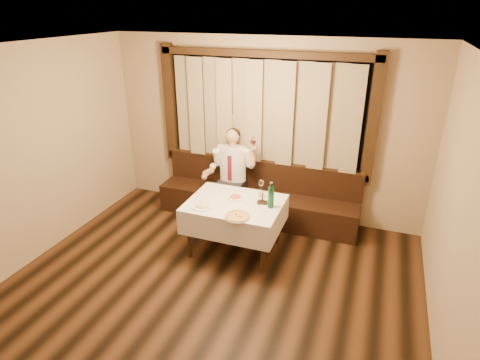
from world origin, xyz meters
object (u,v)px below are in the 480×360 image
(banquette, at_px, (258,200))
(pasta_cream, at_px, (202,204))
(seated_man, at_px, (231,168))
(pizza, at_px, (237,216))
(cruet_caddy, at_px, (262,200))
(green_bottle, at_px, (271,197))
(pasta_red, at_px, (235,196))
(dining_table, at_px, (235,209))

(banquette, distance_m, pasta_cream, 1.43)
(seated_man, bearing_deg, pizza, -65.87)
(cruet_caddy, distance_m, seated_man, 1.15)
(cruet_caddy, bearing_deg, pizza, -120.55)
(green_bottle, relative_size, seated_man, 0.25)
(pasta_red, distance_m, pasta_cream, 0.51)
(banquette, height_order, seated_man, seated_man)
(pasta_red, distance_m, cruet_caddy, 0.40)
(pasta_cream, bearing_deg, pizza, -11.25)
(green_bottle, xyz_separation_m, cruet_caddy, (-0.13, 0.06, -0.10))
(banquette, distance_m, pizza, 1.49)
(pasta_cream, relative_size, green_bottle, 0.81)
(banquette, relative_size, green_bottle, 8.96)
(dining_table, distance_m, green_bottle, 0.56)
(pasta_red, bearing_deg, pizza, -66.74)
(dining_table, relative_size, pasta_red, 5.32)
(dining_table, distance_m, cruet_caddy, 0.40)
(banquette, bearing_deg, pasta_red, -92.54)
(pasta_red, height_order, pasta_cream, pasta_cream)
(banquette, distance_m, seated_man, 0.68)
(pasta_cream, height_order, green_bottle, green_bottle)
(green_bottle, bearing_deg, seated_man, 134.83)
(banquette, bearing_deg, green_bottle, -63.76)
(pasta_red, relative_size, pasta_cream, 0.82)
(dining_table, bearing_deg, pasta_red, 107.53)
(dining_table, height_order, green_bottle, green_bottle)
(pasta_cream, bearing_deg, pasta_red, 51.96)
(green_bottle, distance_m, cruet_caddy, 0.17)
(pasta_cream, distance_m, green_bottle, 0.90)
(pizza, height_order, green_bottle, green_bottle)
(dining_table, xyz_separation_m, pasta_cream, (-0.35, -0.27, 0.15))
(banquette, height_order, pasta_red, banquette)
(dining_table, xyz_separation_m, seated_man, (-0.41, 0.93, 0.19))
(banquette, distance_m, green_bottle, 1.26)
(pizza, bearing_deg, banquette, 97.22)
(banquette, bearing_deg, pasta_cream, -105.23)
(cruet_caddy, bearing_deg, pasta_cream, -162.41)
(pasta_cream, bearing_deg, green_bottle, 19.53)
(pasta_cream, xyz_separation_m, cruet_caddy, (0.71, 0.36, 0.01))
(dining_table, bearing_deg, pizza, -64.93)
(pizza, distance_m, green_bottle, 0.53)
(pasta_red, relative_size, green_bottle, 0.67)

